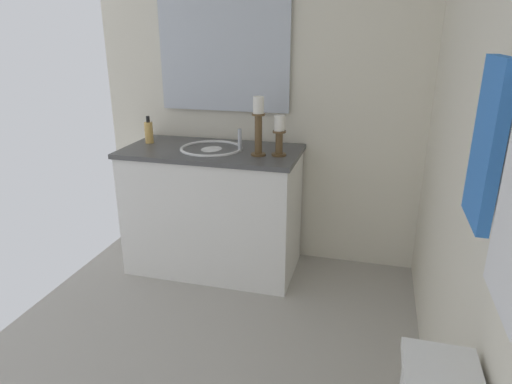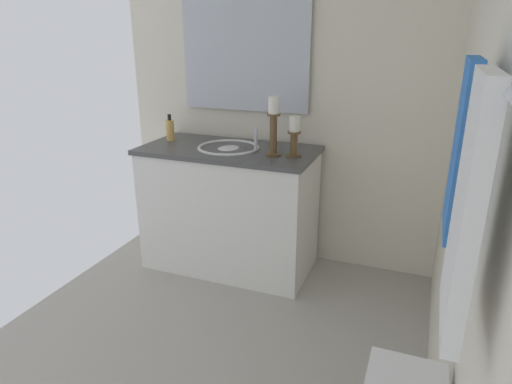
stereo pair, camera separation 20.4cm
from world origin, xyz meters
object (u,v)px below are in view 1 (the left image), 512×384
(towel_near_vanity, at_px, (488,143))
(mirror, at_px, (223,47))
(candle_holder_tall, at_px, (279,135))
(sink_basin, at_px, (212,155))
(soap_bottle, at_px, (149,132))
(vanity_cabinet, at_px, (213,209))
(candle_holder_short, at_px, (258,124))

(towel_near_vanity, bearing_deg, mirror, -143.82)
(candle_holder_tall, bearing_deg, sink_basin, -95.46)
(sink_basin, relative_size, soap_bottle, 2.23)
(candle_holder_tall, bearing_deg, vanity_cabinet, -95.45)
(candle_holder_tall, relative_size, soap_bottle, 1.35)
(candle_holder_short, bearing_deg, towel_near_vanity, 34.17)
(soap_bottle, bearing_deg, mirror, 116.34)
(mirror, xyz_separation_m, candle_holder_tall, (0.32, 0.45, -0.49))
(soap_bottle, bearing_deg, candle_holder_tall, 84.03)
(candle_holder_tall, bearing_deg, candle_holder_short, -77.73)
(candle_holder_tall, height_order, soap_bottle, candle_holder_tall)
(candle_holder_short, bearing_deg, soap_bottle, -98.76)
(vanity_cabinet, relative_size, candle_holder_tall, 4.68)
(sink_basin, height_order, soap_bottle, soap_bottle)
(candle_holder_tall, height_order, candle_holder_short, candle_holder_short)
(mirror, distance_m, towel_near_vanity, 2.15)
(vanity_cabinet, xyz_separation_m, mirror, (-0.28, 0.00, 1.03))
(mirror, height_order, towel_near_vanity, mirror)
(candle_holder_short, bearing_deg, vanity_cabinet, -101.93)
(vanity_cabinet, xyz_separation_m, candle_holder_tall, (0.04, 0.45, 0.54))
(vanity_cabinet, bearing_deg, candle_holder_short, 78.07)
(mirror, height_order, soap_bottle, mirror)
(sink_basin, distance_m, candle_holder_short, 0.40)
(mirror, xyz_separation_m, soap_bottle, (0.23, -0.46, -0.54))
(mirror, height_order, candle_holder_tall, mirror)
(candle_holder_tall, height_order, towel_near_vanity, towel_near_vanity)
(towel_near_vanity, bearing_deg, vanity_cabinet, -138.89)
(vanity_cabinet, relative_size, soap_bottle, 6.32)
(vanity_cabinet, height_order, mirror, mirror)
(candle_holder_short, relative_size, soap_bottle, 1.96)
(candle_holder_short, xyz_separation_m, towel_near_vanity, (1.38, 0.94, 0.26))
(vanity_cabinet, distance_m, candle_holder_short, 0.69)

